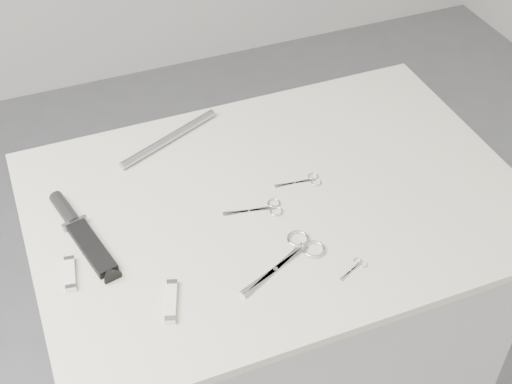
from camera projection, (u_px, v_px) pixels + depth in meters
name	position (u px, v px, depth m)	size (l,w,h in m)	color
plinth	(274.00, 337.00, 1.77)	(0.90, 0.60, 0.90)	#B8B8B5
display_board	(278.00, 202.00, 1.46)	(1.00, 0.70, 0.02)	beige
large_shears	(295.00, 253.00, 1.34)	(0.19, 0.12, 0.01)	silver
embroidery_scissors_a	(264.00, 209.00, 1.43)	(0.12, 0.05, 0.00)	silver
embroidery_scissors_b	(305.00, 181.00, 1.49)	(0.10, 0.04, 0.00)	silver
tiny_scissors	(355.00, 267.00, 1.31)	(0.07, 0.04, 0.00)	silver
sheathed_knife	(79.00, 229.00, 1.37)	(0.09, 0.25, 0.03)	black
pocket_knife_a	(70.00, 274.00, 1.29)	(0.03, 0.08, 0.01)	silver
pocket_knife_b	(171.00, 301.00, 1.25)	(0.05, 0.09, 0.01)	silver
metal_rail	(169.00, 138.00, 1.58)	(0.02, 0.02, 0.27)	#979BA0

